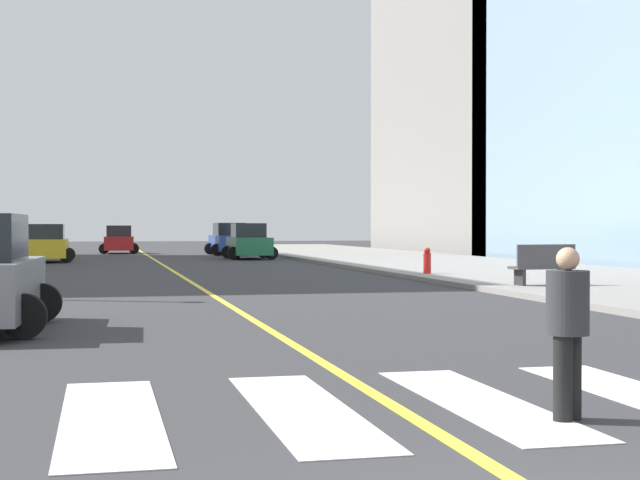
{
  "coord_description": "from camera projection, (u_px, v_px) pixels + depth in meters",
  "views": [
    {
      "loc": [
        -2.79,
        -4.93,
        1.76
      ],
      "look_at": [
        4.41,
        26.29,
        1.3
      ],
      "focal_mm": 53.65,
      "sensor_mm": 36.0,
      "label": 1
    }
  ],
  "objects": [
    {
      "name": "parking_garage_concrete",
      "position": [
        538.0,
        67.0,
        68.47
      ],
      "size": [
        18.0,
        24.0,
        26.42
      ],
      "primitive_type": "cube",
      "color": "gray",
      "rests_on": "ground"
    },
    {
      "name": "car_green_second",
      "position": [
        249.0,
        242.0,
        51.59
      ],
      "size": [
        2.72,
        4.34,
        1.93
      ],
      "rotation": [
        0.0,
        0.0,
        3.13
      ],
      "color": "#236B42",
      "rests_on": "ground"
    },
    {
      "name": "pedestrian_crossing",
      "position": [
        568.0,
        325.0,
        8.64
      ],
      "size": [
        0.39,
        0.39,
        1.57
      ],
      "rotation": [
        0.0,
        0.0,
        3.75
      ],
      "color": "black",
      "rests_on": "ground"
    },
    {
      "name": "car_red_fifth",
      "position": [
        119.0,
        240.0,
        62.18
      ],
      "size": [
        2.62,
        4.13,
        1.82
      ],
      "rotation": [
        0.0,
        0.0,
        -0.03
      ],
      "color": "red",
      "rests_on": "ground"
    },
    {
      "name": "crosswalk_paint",
      "position": [
        393.0,
        405.0,
        9.36
      ],
      "size": [
        13.5,
        4.0,
        0.01
      ],
      "color": "silver",
      "rests_on": "ground"
    },
    {
      "name": "car_blue_nearest",
      "position": [
        230.0,
        240.0,
        59.08
      ],
      "size": [
        2.88,
        4.51,
        1.98
      ],
      "rotation": [
        0.0,
        0.0,
        3.18
      ],
      "color": "#2D479E",
      "rests_on": "ground"
    },
    {
      "name": "car_yellow_third",
      "position": [
        47.0,
        244.0,
        47.04
      ],
      "size": [
        2.62,
        4.2,
        1.88
      ],
      "rotation": [
        0.0,
        0.0,
        -0.0
      ],
      "color": "gold",
      "rests_on": "ground"
    },
    {
      "name": "fire_hydrant",
      "position": [
        427.0,
        261.0,
        32.58
      ],
      "size": [
        0.26,
        0.26,
        0.89
      ],
      "color": "red",
      "rests_on": "sidewalk_kerb_east"
    },
    {
      "name": "sidewalk_kerb_east",
      "position": [
        630.0,
        284.0,
        27.68
      ],
      "size": [
        10.0,
        120.0,
        0.15
      ],
      "primitive_type": "cube",
      "color": "gray",
      "rests_on": "ground"
    },
    {
      "name": "park_bench",
      "position": [
        543.0,
        265.0,
        26.15
      ],
      "size": [
        1.85,
        0.73,
        1.12
      ],
      "rotation": [
        0.0,
        0.0,
        1.67
      ],
      "color": "#47474C",
      "rests_on": "sidewalk_kerb_east"
    },
    {
      "name": "lane_divider_paint",
      "position": [
        162.0,
        264.0,
        44.43
      ],
      "size": [
        0.16,
        80.0,
        0.01
      ],
      "primitive_type": "cube",
      "color": "yellow",
      "rests_on": "ground"
    }
  ]
}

